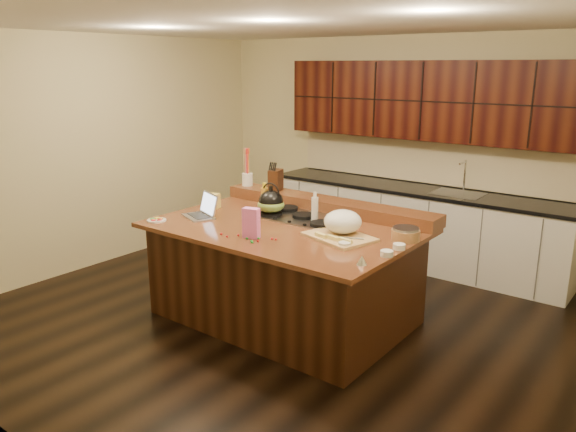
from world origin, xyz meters
The scene contains 34 objects.
room centered at (0.00, 0.00, 1.35)m, with size 5.52×5.02×2.72m.
island centered at (0.00, 0.00, 0.46)m, with size 2.40×1.60×0.92m.
back_ledge centered at (0.00, 0.70, 0.98)m, with size 2.40×0.30×0.12m, color black.
cooktop centered at (0.00, 0.30, 0.94)m, with size 0.92×0.52×0.05m.
back_counter centered at (0.30, 2.23, 0.98)m, with size 3.70×0.66×2.40m.
kettle centered at (-0.30, 0.17, 1.07)m, with size 0.24×0.24×0.22m, color black.
green_bowl centered at (-0.30, 0.17, 1.04)m, with size 0.26×0.26×0.14m, color olive.
laptop centered at (-0.82, -0.23, 0.98)m, with size 0.40×0.36×0.23m.
oil_bottle centered at (-0.40, 0.19, 1.06)m, with size 0.07×0.07×0.27m, color gold.
vinegar_bottle centered at (0.18, 0.22, 1.04)m, with size 0.06×0.06×0.25m, color silver.
wooden_tray centered at (0.60, 0.03, 1.02)m, with size 0.65×0.55×0.23m.
ramekin_a centered at (0.78, -0.22, 0.94)m, with size 0.10×0.10×0.04m, color white.
ramekin_b centered at (1.15, -0.20, 0.94)m, with size 0.10×0.10×0.04m, color white.
ramekin_c centered at (1.15, 0.01, 0.94)m, with size 0.10×0.10×0.04m, color white.
strainer_bowl centered at (1.08, 0.27, 0.97)m, with size 0.24×0.24×0.09m, color #996B3F.
kitchen_timer centered at (1.09, -0.48, 0.96)m, with size 0.08×0.08×0.07m, color silver.
pink_bag centered at (0.00, -0.47, 1.05)m, with size 0.14×0.07×0.26m, color #EA6EC7.
candy_plate centered at (-1.06, -0.61, 0.93)m, with size 0.18×0.18×0.01m, color white.
package_box centered at (-0.98, 0.08, 1.00)m, with size 0.11×0.08×0.15m, color #DCC04D.
utensil_crock centered at (-1.07, 0.70, 1.11)m, with size 0.12×0.12×0.14m, color white.
knife_block centered at (-0.66, 0.70, 1.15)m, with size 0.11×0.18×0.22m, color black.
gumdrop_0 centered at (-0.16, -0.59, 0.93)m, with size 0.02×0.02×0.02m, color red.
gumdrop_1 centered at (-0.04, -0.47, 0.93)m, with size 0.02×0.02×0.02m, color #198C26.
gumdrop_2 centered at (-0.12, -0.50, 0.93)m, with size 0.02×0.02×0.02m, color red.
gumdrop_3 centered at (0.08, -0.47, 0.93)m, with size 0.02×0.02×0.02m, color #198C26.
gumdrop_4 centered at (-0.26, -0.57, 0.93)m, with size 0.02×0.02×0.02m, color red.
gumdrop_5 centered at (-0.11, -0.40, 0.93)m, with size 0.02×0.02×0.02m, color #198C26.
gumdrop_6 centered at (0.22, -0.40, 0.93)m, with size 0.02×0.02×0.02m, color red.
gumdrop_7 centered at (0.01, -0.53, 0.93)m, with size 0.02×0.02×0.02m, color #198C26.
gumdrop_8 centered at (-0.01, -0.40, 0.93)m, with size 0.02×0.02×0.02m, color red.
gumdrop_9 centered at (0.09, -0.57, 0.93)m, with size 0.02×0.02×0.02m, color #198C26.
gumdrop_10 centered at (0.13, -0.53, 0.93)m, with size 0.02×0.02×0.02m, color red.
gumdrop_11 centered at (0.11, -0.59, 0.93)m, with size 0.02×0.02×0.02m, color #198C26.
gumdrop_12 centered at (0.18, -0.41, 0.93)m, with size 0.02×0.02×0.02m, color red.
Camera 1 is at (3.04, -3.92, 2.35)m, focal length 35.00 mm.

